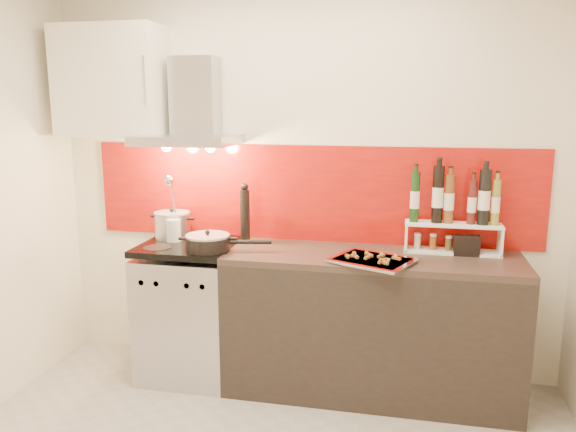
% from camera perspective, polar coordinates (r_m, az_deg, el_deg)
% --- Properties ---
extents(back_wall, '(3.40, 0.02, 2.60)m').
position_cam_1_polar(back_wall, '(3.76, 1.43, 3.56)').
color(back_wall, silver).
rests_on(back_wall, ground).
extents(backsplash, '(3.00, 0.02, 0.64)m').
position_cam_1_polar(backsplash, '(3.75, 2.15, 2.30)').
color(backsplash, maroon).
rests_on(backsplash, back_wall).
extents(range_stove, '(0.60, 0.60, 0.91)m').
position_cam_1_polar(range_stove, '(3.88, -9.85, -9.48)').
color(range_stove, '#B7B7BA').
rests_on(range_stove, ground).
extents(counter, '(1.80, 0.60, 0.90)m').
position_cam_1_polar(counter, '(3.63, 8.40, -10.78)').
color(counter, black).
rests_on(counter, ground).
extents(range_hood, '(0.62, 0.50, 0.61)m').
position_cam_1_polar(range_hood, '(3.76, -9.72, 10.18)').
color(range_hood, '#B7B7BA').
rests_on(range_hood, back_wall).
extents(upper_cabinet, '(0.70, 0.35, 0.72)m').
position_cam_1_polar(upper_cabinet, '(3.99, -17.44, 12.87)').
color(upper_cabinet, white).
rests_on(upper_cabinet, back_wall).
extents(stock_pot, '(0.24, 0.24, 0.21)m').
position_cam_1_polar(stock_pot, '(3.90, -11.66, -0.87)').
color(stock_pot, '#B7B7BA').
rests_on(stock_pot, range_stove).
extents(saute_pan, '(0.53, 0.28, 0.13)m').
position_cam_1_polar(saute_pan, '(3.54, -8.04, -2.66)').
color(saute_pan, black).
rests_on(saute_pan, range_stove).
extents(utensil_jar, '(0.10, 0.14, 0.46)m').
position_cam_1_polar(utensil_jar, '(3.77, -11.62, -0.70)').
color(utensil_jar, silver).
rests_on(utensil_jar, range_stove).
extents(pepper_mill, '(0.06, 0.06, 0.40)m').
position_cam_1_polar(pepper_mill, '(3.71, -4.40, 0.19)').
color(pepper_mill, black).
rests_on(pepper_mill, counter).
extents(step_shelf, '(0.58, 0.16, 0.54)m').
position_cam_1_polar(step_shelf, '(3.58, 16.58, 0.23)').
color(step_shelf, white).
rests_on(step_shelf, counter).
extents(caddy_box, '(0.16, 0.07, 0.13)m').
position_cam_1_polar(caddy_box, '(3.58, 17.68, -2.91)').
color(caddy_box, black).
rests_on(caddy_box, counter).
extents(baking_tray, '(0.55, 0.50, 0.03)m').
position_cam_1_polar(baking_tray, '(3.30, 8.56, -4.45)').
color(baking_tray, silver).
rests_on(baking_tray, counter).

